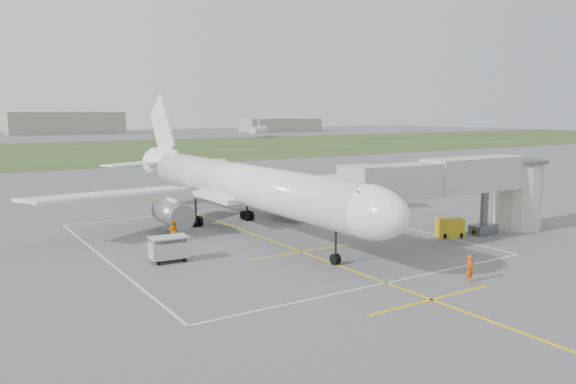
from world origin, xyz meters
TOP-DOWN VIEW (x-y plane):
  - ground at (0.00, 0.00)m, footprint 700.00×700.00m
  - grass_strip at (0.00, 130.00)m, footprint 700.00×120.00m
  - apron_markings at (0.00, -5.82)m, footprint 28.20×60.00m
  - airliner at (-0.00, 0.75)m, footprint 38.93×46.75m
  - jet_bridge at (15.72, -13.50)m, footprint 23.40×5.00m
  - gpu_unit at (14.48, -12.60)m, footprint 2.65×2.26m
  - baggage_cart at (-10.11, -7.09)m, footprint 2.89×1.87m
  - ramp_worker_nose at (4.86, -22.79)m, footprint 0.69×0.47m
  - ramp_worker_wing at (-7.28, -0.79)m, footprint 1.10×1.14m
  - distant_aircraft at (11.16, 173.08)m, footprint 216.99×58.98m

SIDE VIEW (x-z plane):
  - ground at x=0.00m, z-range 0.00..0.00m
  - apron_markings at x=0.00m, z-range 0.00..0.01m
  - grass_strip at x=0.00m, z-range 0.00..0.02m
  - gpu_unit at x=14.48m, z-range -0.01..1.69m
  - ramp_worker_nose at x=4.86m, z-range 0.00..1.81m
  - ramp_worker_wing at x=-7.28m, z-range 0.00..1.85m
  - baggage_cart at x=-10.11m, z-range 0.02..1.95m
  - distant_aircraft at x=11.16m, z-range -0.84..8.01m
  - airliner at x=0.00m, z-range -2.37..11.15m
  - jet_bridge at x=15.72m, z-range 1.14..8.34m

